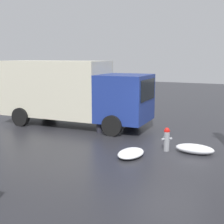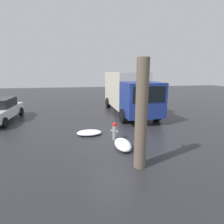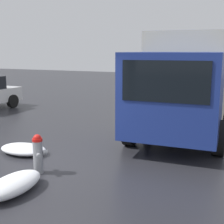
# 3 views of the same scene
# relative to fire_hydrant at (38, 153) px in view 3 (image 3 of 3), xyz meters

# --- Properties ---
(ground_plane) EXTENTS (60.00, 60.00, 0.00)m
(ground_plane) POSITION_rel_fire_hydrant_xyz_m (-0.00, 0.00, -0.44)
(ground_plane) COLOR #28282D
(fire_hydrant) EXTENTS (0.36, 0.36, 0.86)m
(fire_hydrant) POSITION_rel_fire_hydrant_xyz_m (0.00, 0.00, 0.00)
(fire_hydrant) COLOR gray
(fire_hydrant) RESTS_ON ground_plane
(delivery_truck) EXTENTS (7.50, 2.89, 3.15)m
(delivery_truck) POSITION_rel_fire_hydrant_xyz_m (5.44, -2.12, 1.26)
(delivery_truck) COLOR navy
(delivery_truck) RESTS_ON ground_plane
(pedestrian) EXTENTS (0.37, 0.37, 1.70)m
(pedestrian) POSITION_rel_fire_hydrant_xyz_m (3.48, -1.33, 0.48)
(pedestrian) COLOR #23232D
(pedestrian) RESTS_ON ground_plane
(snow_pile_by_hydrant) EXTENTS (1.34, 0.67, 0.32)m
(snow_pile_by_hydrant) POSITION_rel_fire_hydrant_xyz_m (-0.98, -0.17, -0.28)
(snow_pile_by_hydrant) COLOR white
(snow_pile_by_hydrant) RESTS_ON ground_plane
(snow_pile_curbside) EXTENTS (0.80, 1.27, 0.23)m
(snow_pile_curbside) POSITION_rel_fire_hydrant_xyz_m (0.90, 1.17, -0.33)
(snow_pile_curbside) COLOR white
(snow_pile_curbside) RESTS_ON ground_plane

